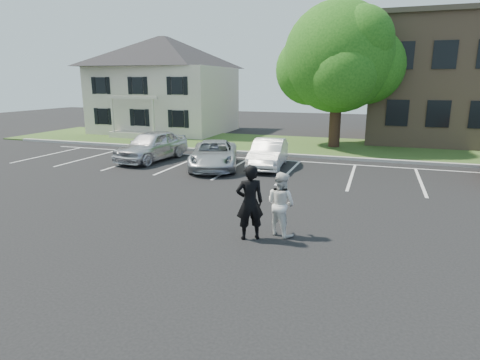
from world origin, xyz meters
The scene contains 11 objects.
ground_plane centered at (0.00, 0.00, 0.00)m, with size 90.00×90.00×0.00m, color black.
curb centered at (0.00, 12.00, 0.07)m, with size 40.00×0.30×0.15m, color gray.
grass_strip centered at (0.00, 16.00, 0.04)m, with size 44.00×8.00×0.08m, color #33501D.
stall_lines centered at (1.40, 8.95, 0.01)m, with size 34.00×5.36×0.01m.
house centered at (-13.00, 19.97, 3.83)m, with size 10.30×9.22×7.60m.
tree centered at (1.26, 16.00, 5.35)m, with size 7.80×7.20×8.80m.
man_black_suit centered at (0.72, -0.30, 1.01)m, with size 0.73×0.48×2.01m, color black.
man_white_shirt centered at (1.41, 0.27, 0.87)m, with size 0.85×0.66×1.75m, color silver.
car_silver_west centered at (-7.49, 8.49, 0.79)m, with size 1.87×4.66×1.59m, color silver.
car_silver_minivan centered at (-3.66, 7.78, 0.65)m, with size 2.16×4.69×1.30m, color #B1B4B9.
car_white_sedan centered at (-1.20, 8.76, 0.68)m, with size 1.44×4.13×1.36m, color silver.
Camera 1 is at (3.72, -9.85, 4.06)m, focal length 30.00 mm.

